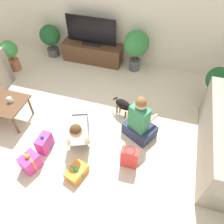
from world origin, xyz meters
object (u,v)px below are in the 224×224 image
(coffee_table, at_px, (1,103))
(person_sitting, at_px, (140,122))
(potted_plant_corner_right, at_px, (218,81))
(person_kneeling, at_px, (79,130))
(potted_plant_corner_left, at_px, (10,53))
(tv, at_px, (91,33))
(gift_box_c, at_px, (45,143))
(tv_console, at_px, (93,53))
(gift_box_b, at_px, (30,162))
(gift_box_a, at_px, (77,172))
(dog, at_px, (125,106))
(potted_plant_back_right, at_px, (136,46))
(mug, at_px, (10,100))
(gift_bag_a, at_px, (129,157))
(potted_plant_back_left, at_px, (50,37))

(coffee_table, bearing_deg, person_sitting, 7.76)
(potted_plant_corner_right, xyz_separation_m, person_kneeling, (-2.22, -1.80, -0.18))
(potted_plant_corner_left, bearing_deg, tv, 27.44)
(person_kneeling, relative_size, gift_box_c, 2.24)
(tv_console, relative_size, gift_box_b, 4.12)
(gift_box_b, bearing_deg, coffee_table, 141.64)
(potted_plant_corner_left, distance_m, gift_box_c, 2.62)
(tv_console, bearing_deg, person_kneeling, -74.95)
(gift_box_c, bearing_deg, coffee_table, 158.80)
(tv, bearing_deg, gift_box_a, -74.49)
(tv, bearing_deg, dog, -51.65)
(potted_plant_back_right, xyz_separation_m, mug, (-1.81, -2.23, -0.13))
(potted_plant_corner_right, height_order, gift_box_a, potted_plant_corner_right)
(mug, bearing_deg, person_sitting, 7.09)
(coffee_table, distance_m, gift_bag_a, 2.52)
(gift_box_c, distance_m, gift_bag_a, 1.45)
(tv, distance_m, potted_plant_back_right, 1.09)
(tv_console, xyz_separation_m, tv, (-0.00, 0.00, 0.53))
(tv, xyz_separation_m, gift_box_c, (0.13, -2.74, -0.61))
(potted_plant_back_right, relative_size, gift_box_a, 2.46)
(dog, distance_m, mug, 2.11)
(potted_plant_back_right, relative_size, potted_plant_corner_left, 1.32)
(tv_console, xyz_separation_m, mug, (-0.72, -2.28, 0.27))
(gift_box_c, bearing_deg, gift_bag_a, 4.38)
(gift_box_c, bearing_deg, person_sitting, 26.96)
(tv_console, height_order, person_sitting, person_sitting)
(person_kneeling, bearing_deg, potted_plant_corner_left, 125.27)
(gift_box_b, height_order, gift_box_c, same)
(coffee_table, bearing_deg, person_kneeling, -3.75)
(gift_box_b, distance_m, gift_bag_a, 1.57)
(potted_plant_back_left, xyz_separation_m, person_kneeling, (1.74, -2.38, -0.17))
(potted_plant_corner_right, xyz_separation_m, potted_plant_back_left, (-3.96, 0.58, -0.00))
(person_sitting, relative_size, dog, 1.80)
(coffee_table, distance_m, gift_box_a, 1.92)
(tv_console, relative_size, dog, 2.80)
(tv, xyz_separation_m, person_sitting, (1.61, -1.99, -0.42))
(tv_console, relative_size, potted_plant_corner_left, 1.98)
(coffee_table, height_order, gift_bag_a, coffee_table)
(potted_plant_back_right, distance_m, gift_box_c, 2.89)
(potted_plant_corner_left, height_order, gift_bag_a, potted_plant_corner_left)
(gift_bag_a, bearing_deg, dog, 107.57)
(gift_box_b, bearing_deg, person_kneeling, 51.33)
(dog, height_order, gift_bag_a, gift_bag_a)
(tv_console, bearing_deg, gift_box_a, -74.49)
(coffee_table, relative_size, potted_plant_back_left, 1.13)
(potted_plant_back_right, relative_size, mug, 8.15)
(tv_console, height_order, gift_bag_a, tv_console)
(coffee_table, height_order, mug, mug)
(potted_plant_back_right, distance_m, potted_plant_corner_right, 1.88)
(person_sitting, relative_size, gift_box_b, 2.65)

